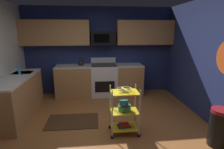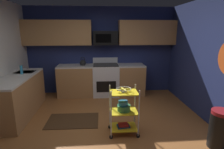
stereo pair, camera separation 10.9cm
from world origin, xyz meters
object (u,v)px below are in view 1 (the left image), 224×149
mixing_bowl_small (124,103)px  book_stack (124,125)px  trash_can (220,128)px  microwave (103,38)px  rolling_cart (124,111)px  fruit_bowl (125,89)px  dish_soap_bottle (19,70)px  mixing_bowl_large (124,108)px  oven_range (104,79)px  kettle (81,63)px

mixing_bowl_small → book_stack: size_ratio=0.72×
book_stack → trash_can: bearing=-19.8°
microwave → rolling_cart: microwave is taller
fruit_bowl → dish_soap_bottle: dish_soap_bottle is taller
mixing_bowl_large → oven_range: bearing=96.3°
dish_soap_bottle → rolling_cart: bearing=-28.2°
rolling_cart → kettle: bearing=112.6°
oven_range → mixing_bowl_large: oven_range is taller
fruit_bowl → dish_soap_bottle: (-2.26, 1.21, 0.14)m
mixing_bowl_large → rolling_cart: bearing=180.0°
oven_range → dish_soap_bottle: 2.31m
microwave → mixing_bowl_large: microwave is taller
fruit_bowl → mixing_bowl_large: 0.36m
oven_range → mixing_bowl_small: bearing=-84.0°
fruit_bowl → kettle: 2.36m
fruit_bowl → mixing_bowl_small: fruit_bowl is taller
book_stack → kettle: size_ratio=0.96×
mixing_bowl_large → dish_soap_bottle: dish_soap_bottle is taller
microwave → kettle: microwave is taller
fruit_bowl → mixing_bowl_large: size_ratio=1.08×
oven_range → microwave: bearing=90.3°
microwave → kettle: size_ratio=2.65×
fruit_bowl → dish_soap_bottle: size_ratio=1.36×
oven_range → dish_soap_bottle: (-2.02, -0.97, 0.54)m
dish_soap_bottle → oven_range: bearing=25.5°
mixing_bowl_large → microwave: bearing=96.1°
oven_range → trash_can: oven_range is taller
rolling_cart → trash_can: size_ratio=1.39×
oven_range → book_stack: 2.21m
mixing_bowl_large → kettle: size_ratio=0.95×
rolling_cart → trash_can: rolling_cart is taller
mixing_bowl_small → trash_can: bearing=-19.7°
microwave → mixing_bowl_large: 2.58m
mixing_bowl_large → trash_can: bearing=-19.8°
microwave → rolling_cart: size_ratio=0.77×
book_stack → kettle: (-0.90, 2.17, 0.84)m
microwave → trash_can: bearing=-58.0°
rolling_cart → trash_can: (1.53, -0.55, -0.12)m
rolling_cart → fruit_bowl: rolling_cart is taller
oven_range → microwave: size_ratio=1.57×
rolling_cart → mixing_bowl_small: bearing=172.0°
fruit_bowl → trash_can: 1.72m
rolling_cart → mixing_bowl_small: (-0.01, 0.00, 0.17)m
microwave → dish_soap_bottle: (-2.02, -1.07, -0.68)m
microwave → rolling_cart: (0.24, -2.28, -1.25)m
rolling_cart → kettle: size_ratio=3.47×
rolling_cart → mixing_bowl_small: 0.17m
oven_range → fruit_bowl: bearing=-83.7°
kettle → fruit_bowl: bearing=-67.4°
mixing_bowl_large → kettle: bearing=112.6°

